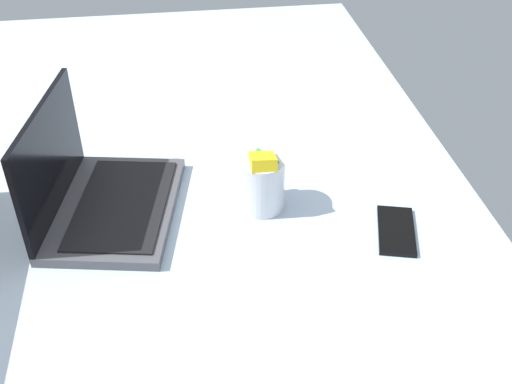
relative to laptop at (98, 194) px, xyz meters
The scene contains 4 objects.
bed_mattress 22.10cm from the laptop, 21.36° to the right, with size 180.00×140.00×18.00cm, color silver.
laptop is the anchor object (origin of this frame).
snack_cup 32.07cm from the laptop, 94.68° to the right, with size 9.58×9.00×13.41cm.
cell_phone 57.94cm from the laptop, 104.47° to the right, with size 6.80×14.00×0.80cm, color black.
Camera 1 is at (-117.67, -10.12, 95.70)cm, focal length 44.22 mm.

